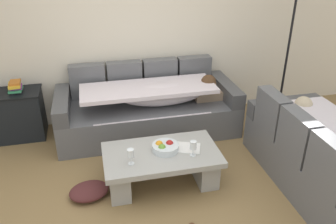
{
  "coord_description": "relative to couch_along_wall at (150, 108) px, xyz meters",
  "views": [
    {
      "loc": [
        -0.45,
        -2.43,
        2.36
      ],
      "look_at": [
        0.36,
        1.05,
        0.55
      ],
      "focal_mm": 36.77,
      "sensor_mm": 36.0,
      "label": 1
    }
  ],
  "objects": [
    {
      "name": "open_magazine",
      "position": [
        0.18,
        -1.12,
        0.05
      ],
      "size": [
        0.34,
        0.3,
        0.01
      ],
      "primitive_type": "cube",
      "rotation": [
        0.0,
        0.0,
        -0.36
      ],
      "color": "white",
      "rests_on": "coffee_table"
    },
    {
      "name": "ground_plane",
      "position": [
        -0.25,
        -1.62,
        -0.33
      ],
      "size": [
        14.0,
        14.0,
        0.0
      ],
      "primitive_type": "plane",
      "color": "olive"
    },
    {
      "name": "fruit_bowl",
      "position": [
        -0.05,
        -1.1,
        0.09
      ],
      "size": [
        0.28,
        0.28,
        0.1
      ],
      "color": "silver",
      "rests_on": "coffee_table"
    },
    {
      "name": "wine_glass_near_right",
      "position": [
        0.21,
        -1.26,
        0.16
      ],
      "size": [
        0.07,
        0.07,
        0.17
      ],
      "color": "silver",
      "rests_on": "coffee_table"
    },
    {
      "name": "crumpled_garment",
      "position": [
        -0.86,
        -1.19,
        -0.27
      ],
      "size": [
        0.45,
        0.39,
        0.12
      ],
      "primitive_type": "ellipsoid",
      "rotation": [
        0.0,
        0.0,
        0.19
      ],
      "color": "#4C2323",
      "rests_on": "ground_plane"
    },
    {
      "name": "floor_lamp",
      "position": [
        1.88,
        -0.02,
        0.79
      ],
      "size": [
        0.33,
        0.31,
        1.95
      ],
      "color": "black",
      "rests_on": "ground_plane"
    },
    {
      "name": "back_wall",
      "position": [
        -0.25,
        0.53,
        1.02
      ],
      "size": [
        9.0,
        0.1,
        2.7
      ],
      "primitive_type": "cube",
      "color": "beige",
      "rests_on": "ground_plane"
    },
    {
      "name": "coffee_table",
      "position": [
        -0.09,
        -1.13,
        -0.09
      ],
      "size": [
        1.2,
        0.68,
        0.38
      ],
      "color": "#A09F9A",
      "rests_on": "ground_plane"
    },
    {
      "name": "side_cabinet",
      "position": [
        -1.73,
        0.23,
        -0.01
      ],
      "size": [
        0.72,
        0.44,
        0.64
      ],
      "color": "black",
      "rests_on": "ground_plane"
    },
    {
      "name": "book_stack_on_cabinet",
      "position": [
        -1.66,
        0.23,
        0.38
      ],
      "size": [
        0.17,
        0.23,
        0.14
      ],
      "color": "black",
      "rests_on": "side_cabinet"
    },
    {
      "name": "couch_near_window",
      "position": [
        1.52,
        -1.54,
        0.0
      ],
      "size": [
        0.92,
        1.88,
        0.88
      ],
      "rotation": [
        0.0,
        0.0,
        1.57
      ],
      "color": "#58595C",
      "rests_on": "ground_plane"
    },
    {
      "name": "couch_along_wall",
      "position": [
        0.0,
        0.0,
        0.0
      ],
      "size": [
        2.33,
        0.92,
        0.88
      ],
      "color": "#58595C",
      "rests_on": "ground_plane"
    },
    {
      "name": "wine_glass_near_left",
      "position": [
        -0.43,
        -1.26,
        0.16
      ],
      "size": [
        0.07,
        0.07,
        0.17
      ],
      "color": "silver",
      "rests_on": "coffee_table"
    }
  ]
}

